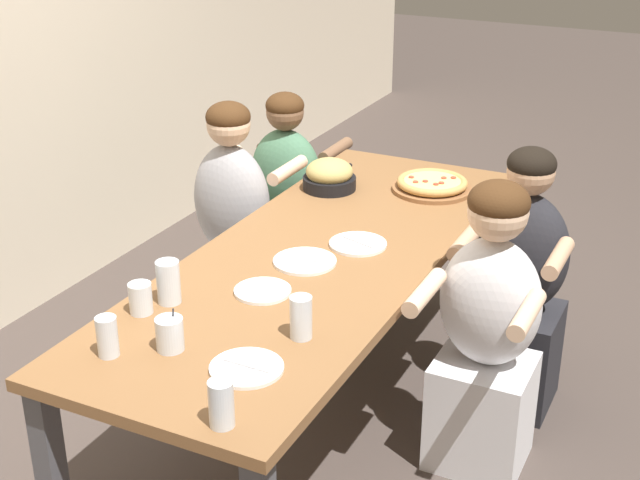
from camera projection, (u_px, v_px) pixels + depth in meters
name	position (u px, v px, depth m)	size (l,w,h in m)	color
ground_plane	(320.00, 420.00, 3.58)	(18.00, 18.00, 0.00)	#423833
dining_table	(320.00, 271.00, 3.31)	(2.31, 0.84, 0.74)	brown
pizza_board_main	(432.00, 185.00, 3.86)	(0.35, 0.35, 0.06)	brown
skillet_bowl	(329.00, 176.00, 3.87)	(0.34, 0.23, 0.14)	black
empty_plate_a	(263.00, 291.00, 2.98)	(0.19, 0.19, 0.02)	white
empty_plate_b	(358.00, 244.00, 3.34)	(0.22, 0.22, 0.02)	white
empty_plate_c	(247.00, 368.00, 2.54)	(0.22, 0.22, 0.02)	white
empty_plate_d	(305.00, 261.00, 3.20)	(0.23, 0.23, 0.02)	white
cocktail_glass_blue	(170.00, 336.00, 2.63)	(0.08, 0.08, 0.13)	silver
drinking_glass_a	(108.00, 339.00, 2.60)	(0.06, 0.06, 0.13)	silver
drinking_glass_b	(221.00, 406.00, 2.28)	(0.07, 0.07, 0.13)	silver
drinking_glass_c	(141.00, 300.00, 2.84)	(0.08, 0.08, 0.10)	silver
drinking_glass_d	(301.00, 319.00, 2.69)	(0.07, 0.07, 0.14)	silver
drinking_glass_e	(169.00, 285.00, 2.90)	(0.08, 0.08, 0.15)	silver
diner_near_center	(487.00, 340.00, 3.14)	(0.51, 0.40, 1.11)	silver
diner_far_midright	(234.00, 236.00, 3.98)	(0.51, 0.40, 1.13)	#99999E
diner_near_midright	(519.00, 293.00, 3.52)	(0.51, 0.40, 1.10)	#232328
diner_far_right	(287.00, 207.00, 4.41)	(0.51, 0.40, 1.06)	#477556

